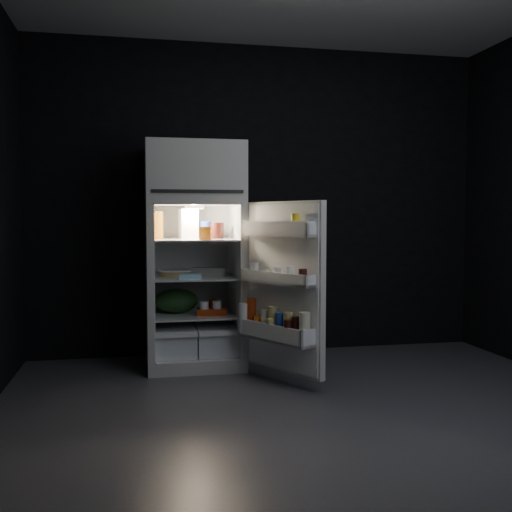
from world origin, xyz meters
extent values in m
cube|color=#48484D|center=(0.00, 0.00, 0.00)|extent=(4.00, 3.40, 0.00)
cube|color=black|center=(0.00, 1.70, 1.35)|extent=(4.00, 0.00, 2.70)
cube|color=black|center=(0.00, -1.70, 1.35)|extent=(4.00, 0.00, 2.70)
cube|color=silver|center=(-0.63, 1.30, 0.05)|extent=(0.76, 0.70, 0.10)
cube|color=silver|center=(-0.99, 1.30, 0.70)|extent=(0.05, 0.70, 1.20)
cube|color=silver|center=(-0.28, 1.30, 0.70)|extent=(0.05, 0.70, 1.20)
cube|color=white|center=(-0.63, 1.62, 0.70)|extent=(0.66, 0.05, 1.20)
cube|color=silver|center=(-0.63, 1.30, 1.33)|extent=(0.76, 0.70, 0.06)
cube|color=silver|center=(-0.63, 1.30, 1.57)|extent=(0.76, 0.70, 0.42)
cube|color=black|center=(-0.63, 0.95, 1.39)|extent=(0.68, 0.01, 0.02)
cube|color=white|center=(-0.96, 1.28, 0.70)|extent=(0.01, 0.65, 1.20)
cube|color=white|center=(-0.30, 1.28, 0.70)|extent=(0.01, 0.65, 1.20)
cube|color=white|center=(-0.63, 1.28, 1.30)|extent=(0.66, 0.65, 0.01)
cube|color=white|center=(-0.63, 1.28, 0.10)|extent=(0.66, 0.65, 0.01)
cube|color=white|center=(-0.63, 1.28, 1.02)|extent=(0.65, 0.63, 0.01)
cube|color=white|center=(-0.63, 1.28, 0.72)|extent=(0.65, 0.63, 0.01)
cube|color=white|center=(-0.63, 1.28, 0.42)|extent=(0.65, 0.63, 0.01)
cube|color=white|center=(-0.80, 1.30, 0.22)|extent=(0.32, 0.59, 0.22)
cube|color=white|center=(-0.47, 1.30, 0.22)|extent=(0.32, 0.59, 0.22)
cube|color=white|center=(-0.80, 0.97, 0.31)|extent=(0.32, 0.02, 0.03)
cube|color=white|center=(-0.47, 0.97, 0.31)|extent=(0.32, 0.02, 0.03)
cube|color=#FFE5B2|center=(-0.63, 1.23, 1.28)|extent=(0.14, 0.14, 0.02)
cube|color=silver|center=(-0.05, 0.63, 0.70)|extent=(0.41, 0.69, 1.22)
cube|color=white|center=(-0.07, 0.62, 0.70)|extent=(0.35, 0.63, 1.18)
cube|color=white|center=(-0.11, 0.59, 1.07)|extent=(0.41, 0.64, 0.02)
cube|color=white|center=(-0.14, 0.58, 1.11)|extent=(0.34, 0.61, 0.10)
cube|color=white|center=(0.05, 0.31, 1.11)|extent=(0.09, 0.06, 0.10)
cube|color=white|center=(-0.27, 0.88, 1.11)|extent=(0.09, 0.06, 0.10)
cube|color=white|center=(-0.11, 0.59, 0.73)|extent=(0.41, 0.64, 0.02)
cube|color=white|center=(-0.15, 0.57, 0.77)|extent=(0.34, 0.61, 0.09)
cube|color=white|center=(0.05, 0.30, 0.77)|extent=(0.10, 0.07, 0.09)
cube|color=white|center=(-0.27, 0.88, 0.77)|extent=(0.10, 0.07, 0.09)
cube|color=white|center=(-0.13, 0.58, 0.33)|extent=(0.45, 0.66, 0.02)
cube|color=white|center=(-0.18, 0.55, 0.38)|extent=(0.34, 0.61, 0.13)
cube|color=white|center=(0.03, 0.29, 0.38)|extent=(0.13, 0.08, 0.13)
cube|color=white|center=(-0.29, 0.87, 0.38)|extent=(0.13, 0.08, 0.13)
cube|color=white|center=(-0.11, 0.59, 1.16)|extent=(0.40, 0.62, 0.02)
cylinder|color=yellow|center=(-0.02, 0.44, 1.15)|extent=(0.08, 0.08, 0.14)
cylinder|color=silver|center=(-0.09, 0.56, 1.13)|extent=(0.08, 0.08, 0.09)
cylinder|color=silver|center=(-0.19, 0.75, 1.12)|extent=(0.08, 0.08, 0.09)
cylinder|color=black|center=(0.01, 0.36, 0.80)|extent=(0.08, 0.08, 0.10)
cylinder|color=white|center=(-0.05, 0.48, 0.80)|extent=(0.07, 0.07, 0.12)
cylinder|color=silver|center=(-0.11, 0.59, 0.79)|extent=(0.08, 0.08, 0.10)
cylinder|color=silver|center=(-0.17, 0.70, 0.78)|extent=(0.08, 0.08, 0.08)
cylinder|color=silver|center=(-0.23, 0.80, 0.81)|extent=(0.08, 0.08, 0.12)
cylinder|color=beige|center=(0.01, 0.32, 0.45)|extent=(0.10, 0.10, 0.22)
cylinder|color=black|center=(-0.02, 0.39, 0.43)|extent=(0.08, 0.08, 0.18)
cylinder|color=tan|center=(-0.06, 0.46, 0.44)|extent=(0.09, 0.09, 0.20)
cylinder|color=#2143B5|center=(-0.10, 0.53, 0.44)|extent=(0.09, 0.09, 0.19)
cylinder|color=tan|center=(-0.14, 0.60, 0.45)|extent=(0.09, 0.09, 0.22)
cylinder|color=beige|center=(-0.18, 0.67, 0.43)|extent=(0.09, 0.09, 0.19)
cylinder|color=orange|center=(-0.22, 0.74, 0.41)|extent=(0.09, 0.09, 0.14)
cylinder|color=#9B310D|center=(-0.25, 0.81, 0.47)|extent=(0.10, 0.10, 0.26)
cylinder|color=black|center=(-0.08, 0.41, 0.42)|extent=(0.08, 0.08, 0.16)
cylinder|color=tan|center=(-0.17, 0.56, 0.41)|extent=(0.08, 0.08, 0.14)
cylinder|color=#9B310D|center=(-0.23, 0.69, 0.39)|extent=(0.08, 0.08, 0.10)
cylinder|color=white|center=(-0.31, 0.83, 0.45)|extent=(0.10, 0.10, 0.22)
cylinder|color=white|center=(-0.25, 0.81, 0.58)|extent=(0.05, 0.05, 0.02)
cube|color=white|center=(-0.67, 1.35, 1.15)|extent=(0.15, 0.15, 0.24)
cylinder|color=#2143B5|center=(-0.54, 1.38, 1.10)|extent=(0.15, 0.15, 0.14)
cylinder|color=black|center=(-0.44, 1.29, 1.09)|extent=(0.13, 0.13, 0.13)
cylinder|color=#BA741D|center=(-0.91, 1.36, 1.14)|extent=(0.09, 0.09, 0.22)
cube|color=orange|center=(-0.56, 1.08, 1.08)|extent=(0.10, 0.08, 0.10)
cube|color=gray|center=(-0.52, 1.23, 0.76)|extent=(0.28, 0.20, 0.07)
cylinder|color=tan|center=(-0.77, 1.35, 0.75)|extent=(0.28, 0.28, 0.04)
cube|color=#94CCE4|center=(-0.68, 1.04, 0.75)|extent=(0.17, 0.10, 0.04)
cube|color=beige|center=(-0.47, 1.38, 0.75)|extent=(0.13, 0.12, 0.05)
ellipsoid|color=#193815|center=(-0.77, 1.33, 0.52)|extent=(0.43, 0.40, 0.20)
cube|color=#9B310D|center=(-0.51, 1.17, 0.45)|extent=(0.24, 0.15, 0.05)
cylinder|color=#9B310D|center=(-0.47, 1.39, 0.47)|extent=(0.08, 0.08, 0.09)
cylinder|color=silver|center=(-0.42, 1.44, 0.47)|extent=(0.07, 0.07, 0.09)
camera|label=1|loc=(-1.09, -3.51, 1.18)|focal=42.00mm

